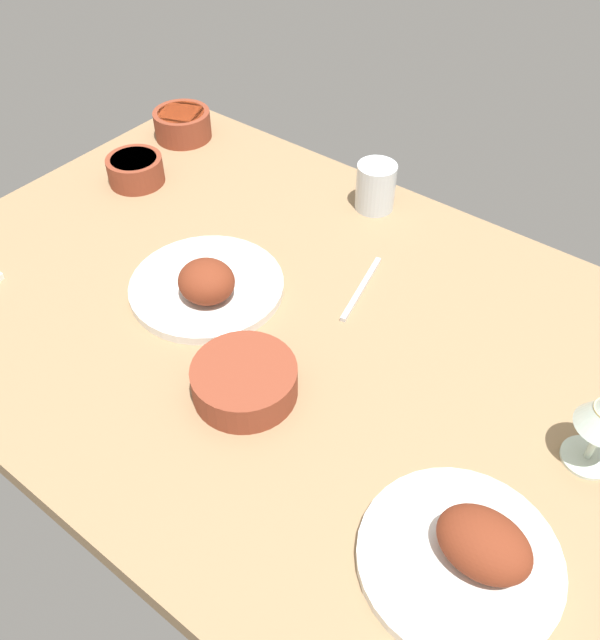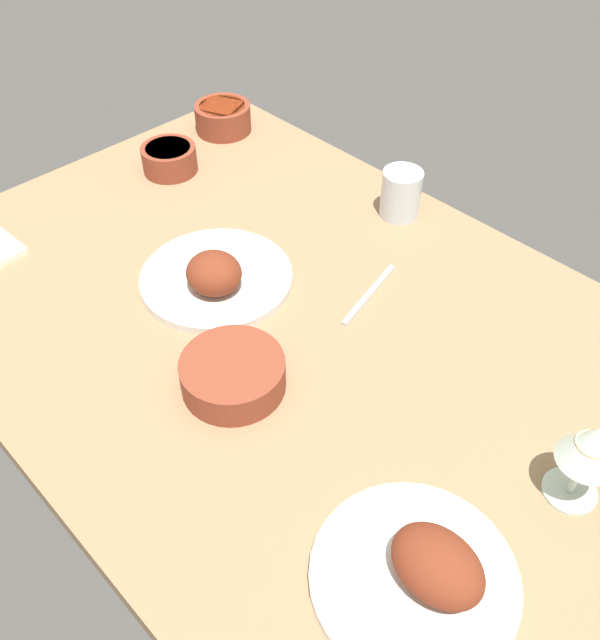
{
  "view_description": "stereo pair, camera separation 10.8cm",
  "coord_description": "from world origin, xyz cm",
  "px_view_note": "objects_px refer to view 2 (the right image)",
  "views": [
    {
      "loc": [
        -47.18,
        60.8,
        81.6
      ],
      "look_at": [
        0.0,
        0.0,
        6.0
      ],
      "focal_mm": 38.08,
      "sensor_mm": 36.0,
      "label": 1
    },
    {
      "loc": [
        -55.21,
        53.61,
        81.6
      ],
      "look_at": [
        0.0,
        0.0,
        6.0
      ],
      "focal_mm": 38.08,
      "sensor_mm": 36.0,
      "label": 2
    }
  ],
  "objects_px": {
    "water_tumbler": "(401,194)",
    "fork_loose": "(369,294)",
    "plate_far_side": "(423,573)",
    "wine_glass": "(592,448)",
    "bowl_pasta": "(233,373)",
    "bowl_onions": "(169,158)",
    "bowl_sauce": "(223,117)",
    "plate_near_viewer": "(216,276)"
  },
  "relations": [
    {
      "from": "bowl_onions",
      "to": "wine_glass",
      "type": "relative_size",
      "value": 0.81
    },
    {
      "from": "wine_glass",
      "to": "bowl_onions",
      "type": "bearing_deg",
      "value": -5.28
    },
    {
      "from": "fork_loose",
      "to": "bowl_sauce",
      "type": "bearing_deg",
      "value": -119.88
    },
    {
      "from": "bowl_onions",
      "to": "water_tumbler",
      "type": "relative_size",
      "value": 1.22
    },
    {
      "from": "bowl_pasta",
      "to": "wine_glass",
      "type": "height_order",
      "value": "wine_glass"
    },
    {
      "from": "plate_near_viewer",
      "to": "wine_glass",
      "type": "xyz_separation_m",
      "value": [
        -0.63,
        -0.07,
        0.08
      ]
    },
    {
      "from": "plate_near_viewer",
      "to": "water_tumbler",
      "type": "xyz_separation_m",
      "value": [
        -0.08,
        -0.39,
        0.03
      ]
    },
    {
      "from": "plate_far_side",
      "to": "wine_glass",
      "type": "xyz_separation_m",
      "value": [
        -0.06,
        -0.23,
        0.08
      ]
    },
    {
      "from": "plate_far_side",
      "to": "bowl_pasta",
      "type": "height_order",
      "value": "plate_far_side"
    },
    {
      "from": "plate_far_side",
      "to": "wine_glass",
      "type": "height_order",
      "value": "wine_glass"
    },
    {
      "from": "plate_far_side",
      "to": "bowl_sauce",
      "type": "bearing_deg",
      "value": -27.59
    },
    {
      "from": "bowl_pasta",
      "to": "wine_glass",
      "type": "distance_m",
      "value": 0.49
    },
    {
      "from": "bowl_pasta",
      "to": "fork_loose",
      "type": "height_order",
      "value": "bowl_pasta"
    },
    {
      "from": "fork_loose",
      "to": "wine_glass",
      "type": "bearing_deg",
      "value": 64.38
    },
    {
      "from": "bowl_sauce",
      "to": "bowl_onions",
      "type": "xyz_separation_m",
      "value": [
        -0.05,
        0.19,
        -0.0
      ]
    },
    {
      "from": "wine_glass",
      "to": "plate_far_side",
      "type": "bearing_deg",
      "value": 75.79
    },
    {
      "from": "water_tumbler",
      "to": "fork_loose",
      "type": "bearing_deg",
      "value": 118.43
    },
    {
      "from": "plate_far_side",
      "to": "wine_glass",
      "type": "bearing_deg",
      "value": -104.21
    },
    {
      "from": "plate_near_viewer",
      "to": "bowl_sauce",
      "type": "relative_size",
      "value": 2.1
    },
    {
      "from": "plate_near_viewer",
      "to": "fork_loose",
      "type": "xyz_separation_m",
      "value": [
        -0.2,
        -0.17,
        -0.02
      ]
    },
    {
      "from": "bowl_sauce",
      "to": "wine_glass",
      "type": "xyz_separation_m",
      "value": [
        -1.04,
        0.28,
        0.07
      ]
    },
    {
      "from": "bowl_pasta",
      "to": "bowl_sauce",
      "type": "distance_m",
      "value": 0.76
    },
    {
      "from": "bowl_onions",
      "to": "bowl_sauce",
      "type": "bearing_deg",
      "value": -74.32
    },
    {
      "from": "plate_far_side",
      "to": "water_tumbler",
      "type": "xyz_separation_m",
      "value": [
        0.49,
        -0.55,
        0.02
      ]
    },
    {
      "from": "plate_far_side",
      "to": "fork_loose",
      "type": "xyz_separation_m",
      "value": [
        0.37,
        -0.33,
        -0.02
      ]
    },
    {
      "from": "plate_far_side",
      "to": "bowl_onions",
      "type": "relative_size",
      "value": 2.17
    },
    {
      "from": "water_tumbler",
      "to": "fork_loose",
      "type": "xyz_separation_m",
      "value": [
        -0.12,
        0.22,
        -0.04
      ]
    },
    {
      "from": "bowl_sauce",
      "to": "fork_loose",
      "type": "height_order",
      "value": "bowl_sauce"
    },
    {
      "from": "bowl_onions",
      "to": "wine_glass",
      "type": "distance_m",
      "value": 0.99
    },
    {
      "from": "plate_near_viewer",
      "to": "fork_loose",
      "type": "bearing_deg",
      "value": -139.91
    },
    {
      "from": "bowl_pasta",
      "to": "water_tumbler",
      "type": "height_order",
      "value": "water_tumbler"
    },
    {
      "from": "plate_near_viewer",
      "to": "wine_glass",
      "type": "height_order",
      "value": "wine_glass"
    },
    {
      "from": "bowl_sauce",
      "to": "bowl_onions",
      "type": "relative_size",
      "value": 1.1
    },
    {
      "from": "wine_glass",
      "to": "water_tumbler",
      "type": "bearing_deg",
      "value": -29.79
    },
    {
      "from": "wine_glass",
      "to": "water_tumbler",
      "type": "distance_m",
      "value": 0.64
    },
    {
      "from": "plate_near_viewer",
      "to": "fork_loose",
      "type": "height_order",
      "value": "plate_near_viewer"
    },
    {
      "from": "plate_near_viewer",
      "to": "fork_loose",
      "type": "relative_size",
      "value": 1.54
    },
    {
      "from": "plate_far_side",
      "to": "bowl_pasta",
      "type": "distance_m",
      "value": 0.38
    },
    {
      "from": "bowl_onions",
      "to": "fork_loose",
      "type": "height_order",
      "value": "bowl_onions"
    },
    {
      "from": "bowl_pasta",
      "to": "bowl_onions",
      "type": "bearing_deg",
      "value": -27.75
    },
    {
      "from": "water_tumbler",
      "to": "bowl_sauce",
      "type": "bearing_deg",
      "value": 4.19
    },
    {
      "from": "plate_near_viewer",
      "to": "water_tumbler",
      "type": "height_order",
      "value": "water_tumbler"
    }
  ]
}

